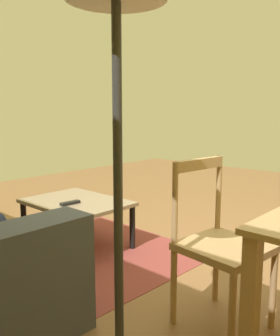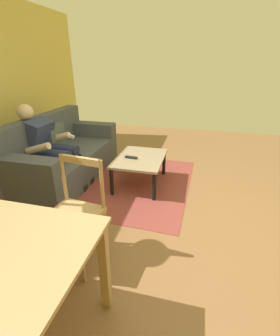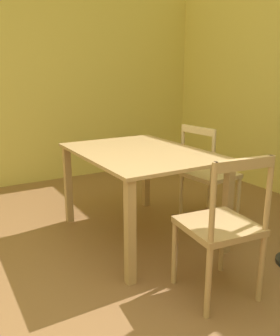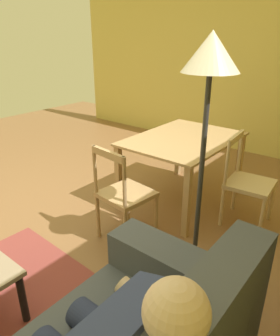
% 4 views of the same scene
% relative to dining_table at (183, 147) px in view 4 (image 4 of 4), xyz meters
% --- Properties ---
extents(ground_plane, '(8.81, 8.81, 0.00)m').
position_rel_dining_table_xyz_m(ground_plane, '(1.33, -0.75, -0.64)').
color(ground_plane, brown).
extents(wall_side, '(0.12, 5.52, 2.53)m').
position_rel_dining_table_xyz_m(wall_side, '(-2.08, -0.75, 0.63)').
color(wall_side, '#D2BE5D').
rests_on(wall_side, ground_plane).
extents(dining_table, '(1.28, 0.94, 0.74)m').
position_rel_dining_table_xyz_m(dining_table, '(0.00, 0.00, 0.00)').
color(dining_table, tan).
rests_on(dining_table, ground_plane).
extents(dining_chair_near_wall, '(0.46, 0.46, 0.90)m').
position_rel_dining_table_xyz_m(dining_chair_near_wall, '(0.00, 0.74, -0.20)').
color(dining_chair_near_wall, '#D1B27F').
rests_on(dining_chair_near_wall, ground_plane).
extents(dining_chair_facing_couch, '(0.46, 0.46, 0.91)m').
position_rel_dining_table_xyz_m(dining_chair_facing_couch, '(0.97, -0.00, -0.18)').
color(dining_chair_facing_couch, tan).
rests_on(dining_chair_facing_couch, ground_plane).
extents(floor_lamp, '(0.36, 0.36, 1.80)m').
position_rel_dining_table_xyz_m(floor_lamp, '(0.99, 0.74, 0.88)').
color(floor_lamp, black).
rests_on(floor_lamp, ground_plane).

